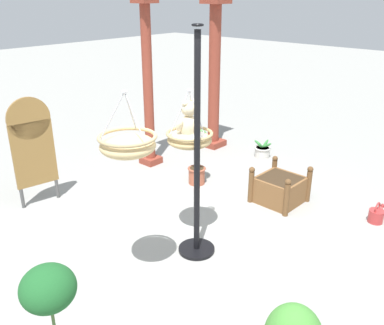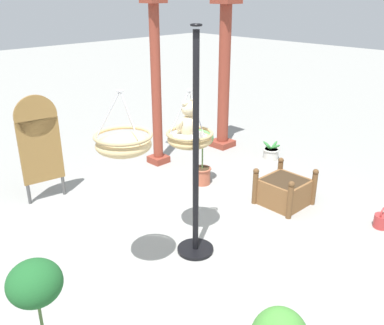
{
  "view_description": "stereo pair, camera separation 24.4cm",
  "coord_description": "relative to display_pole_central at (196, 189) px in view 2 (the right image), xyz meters",
  "views": [
    {
      "loc": [
        -3.37,
        -3.04,
        2.94
      ],
      "look_at": [
        -0.0,
        0.03,
        1.06
      ],
      "focal_mm": 39.1,
      "sensor_mm": 36.0,
      "label": 1
    },
    {
      "loc": [
        -3.2,
        -3.22,
        2.94
      ],
      "look_at": [
        -0.0,
        0.03,
        1.06
      ],
      "focal_mm": 39.1,
      "sensor_mm": 36.0,
      "label": 2
    }
  ],
  "objects": [
    {
      "name": "watering_can",
      "position": [
        2.17,
        -1.36,
        -0.74
      ],
      "size": [
        0.35,
        0.2,
        0.3
      ],
      "color": "#B23333",
      "rests_on": "ground"
    },
    {
      "name": "hanging_basket_with_teddy",
      "position": [
        0.15,
        0.25,
        0.51
      ],
      "size": [
        0.55,
        0.55,
        0.68
      ],
      "color": "tan"
    },
    {
      "name": "display_sign_board",
      "position": [
        -0.63,
        2.56,
        0.11
      ],
      "size": [
        0.6,
        0.13,
        1.6
      ],
      "color": "olive",
      "rests_on": "ground"
    },
    {
      "name": "greenhouse_pillar_right",
      "position": [
        1.52,
        2.48,
        0.53
      ],
      "size": [
        0.33,
        0.33,
        2.85
      ],
      "color": "brown",
      "rests_on": "ground"
    },
    {
      "name": "greenhouse_pillar_left",
      "position": [
        3.01,
        2.24,
        0.52
      ],
      "size": [
        0.42,
        0.42,
        2.82
      ],
      "color": "brown",
      "rests_on": "ground"
    },
    {
      "name": "display_pole_central",
      "position": [
        0.0,
        0.0,
        0.0
      ],
      "size": [
        0.44,
        0.44,
        2.64
      ],
      "color": "black",
      "rests_on": "ground"
    },
    {
      "name": "ground_plane",
      "position": [
        0.15,
        0.19,
        -0.84
      ],
      "size": [
        40.0,
        40.0,
        0.0
      ],
      "primitive_type": "plane",
      "color": "gray"
    },
    {
      "name": "potted_plant_small_succulent",
      "position": [
        1.44,
        1.28,
        -0.3
      ],
      "size": [
        0.35,
        0.35,
        0.95
      ],
      "color": "#AD563D",
      "rests_on": "ground"
    },
    {
      "name": "hanging_basket_left_high",
      "position": [
        -0.89,
        0.08,
        0.75
      ],
      "size": [
        0.56,
        0.56,
        0.63
      ],
      "color": "tan"
    },
    {
      "name": "teddy_bear",
      "position": [
        0.15,
        0.27,
        0.71
      ],
      "size": [
        0.31,
        0.28,
        0.46
      ],
      "color": "beige"
    },
    {
      "name": "potted_plant_tall_leafy",
      "position": [
        -2.14,
        -0.5,
        -0.13
      ],
      "size": [
        0.4,
        0.4,
        1.16
      ],
      "color": "#AD563D",
      "rests_on": "ground"
    },
    {
      "name": "potted_plant_bushy_green",
      "position": [
        3.15,
        1.14,
        -0.71
      ],
      "size": [
        0.35,
        0.37,
        0.33
      ],
      "color": "beige",
      "rests_on": "ground"
    },
    {
      "name": "wooden_planter_box",
      "position": [
        1.79,
        -0.05,
        -0.62
      ],
      "size": [
        0.71,
        0.71,
        0.56
      ],
      "color": "brown",
      "rests_on": "ground"
    }
  ]
}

